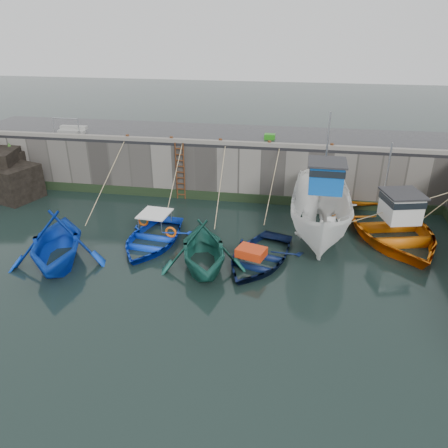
% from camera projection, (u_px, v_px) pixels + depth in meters
% --- Properties ---
extents(ground, '(120.00, 120.00, 0.00)m').
position_uv_depth(ground, '(165.00, 305.00, 15.53)').
color(ground, black).
rests_on(ground, ground).
extents(quay_back, '(30.00, 5.00, 3.00)m').
position_uv_depth(quay_back, '(224.00, 161.00, 26.01)').
color(quay_back, slate).
rests_on(quay_back, ground).
extents(road_back, '(30.00, 5.00, 0.16)m').
position_uv_depth(road_back, '(224.00, 135.00, 25.34)').
color(road_back, black).
rests_on(road_back, quay_back).
extents(kerb_back, '(30.00, 0.30, 0.20)m').
position_uv_depth(kerb_back, '(216.00, 142.00, 23.17)').
color(kerb_back, slate).
rests_on(kerb_back, road_back).
extents(algae_back, '(30.00, 0.08, 0.50)m').
position_uv_depth(algae_back, '(216.00, 196.00, 24.29)').
color(algae_back, black).
rests_on(algae_back, ground).
extents(ladder, '(0.51, 0.08, 3.20)m').
position_uv_depth(ladder, '(180.00, 172.00, 23.97)').
color(ladder, '#3F1E0F').
rests_on(ladder, ground).
extents(boat_near_white, '(5.53, 5.93, 2.54)m').
position_uv_depth(boat_near_white, '(60.00, 262.00, 18.26)').
color(boat_near_white, '#0C3BBD').
rests_on(boat_near_white, ground).
extents(boat_near_white_rope, '(0.04, 5.92, 3.10)m').
position_uv_depth(boat_near_white_rope, '(109.00, 213.00, 22.86)').
color(boat_near_white_rope, tan).
rests_on(boat_near_white_rope, ground).
extents(boat_near_blue, '(3.71, 4.91, 0.96)m').
position_uv_depth(boat_near_blue, '(152.00, 243.00, 19.82)').
color(boat_near_blue, blue).
rests_on(boat_near_blue, ground).
extents(boat_near_blue_rope, '(0.04, 3.98, 3.10)m').
position_uv_depth(boat_near_blue_rope, '(176.00, 208.00, 23.39)').
color(boat_near_blue_rope, tan).
rests_on(boat_near_blue_rope, ground).
extents(boat_near_blacktrim, '(4.84, 5.24, 2.30)m').
position_uv_depth(boat_near_blacktrim, '(203.00, 266.00, 17.95)').
color(boat_near_blacktrim, '#185649').
rests_on(boat_near_blacktrim, ground).
extents(boat_near_blacktrim_rope, '(0.04, 5.33, 3.10)m').
position_uv_depth(boat_near_blacktrim_rope, '(223.00, 218.00, 22.25)').
color(boat_near_blacktrim_rope, tan).
rests_on(boat_near_blacktrim_rope, ground).
extents(boat_near_navy, '(4.51, 5.37, 0.95)m').
position_uv_depth(boat_near_navy, '(258.00, 261.00, 18.34)').
color(boat_near_navy, '#09163C').
rests_on(boat_near_navy, ground).
extents(boat_near_navy_rope, '(0.04, 4.64, 3.10)m').
position_uv_depth(boat_near_navy_rope, '(267.00, 218.00, 22.28)').
color(boat_near_navy_rope, tan).
rests_on(boat_near_navy_rope, ground).
extents(boat_far_white, '(2.96, 7.49, 5.87)m').
position_uv_depth(boat_far_white, '(322.00, 213.00, 19.93)').
color(boat_far_white, white).
rests_on(boat_far_white, ground).
extents(boat_far_orange, '(6.65, 8.12, 4.47)m').
position_uv_depth(boat_far_orange, '(391.00, 227.00, 20.23)').
color(boat_far_orange, orange).
rests_on(boat_far_orange, ground).
extents(fish_crate, '(0.59, 0.43, 0.29)m').
position_uv_depth(fish_crate, '(270.00, 137.00, 24.10)').
color(fish_crate, '#237D16').
rests_on(fish_crate, road_back).
extents(railing, '(1.60, 1.05, 1.00)m').
position_uv_depth(railing, '(72.00, 129.00, 25.42)').
color(railing, '#A5A8AD').
rests_on(railing, road_back).
extents(bollard_a, '(0.18, 0.18, 0.28)m').
position_uv_depth(bollard_a, '(128.00, 137.00, 23.99)').
color(bollard_a, '#3F1E0F').
rests_on(bollard_a, road_back).
extents(bollard_b, '(0.18, 0.18, 0.28)m').
position_uv_depth(bollard_b, '(171.00, 139.00, 23.61)').
color(bollard_b, '#3F1E0F').
rests_on(bollard_b, road_back).
extents(bollard_c, '(0.18, 0.18, 0.28)m').
position_uv_depth(bollard_c, '(220.00, 141.00, 23.21)').
color(bollard_c, '#3F1E0F').
rests_on(bollard_c, road_back).
extents(bollard_d, '(0.18, 0.18, 0.28)m').
position_uv_depth(bollard_d, '(269.00, 143.00, 22.82)').
color(bollard_d, '#3F1E0F').
rests_on(bollard_d, road_back).
extents(bollard_e, '(0.18, 0.18, 0.28)m').
position_uv_depth(bollard_e, '(332.00, 146.00, 22.33)').
color(bollard_e, '#3F1E0F').
rests_on(bollard_e, road_back).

